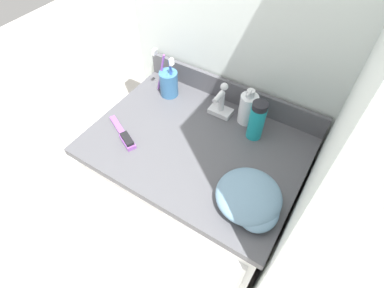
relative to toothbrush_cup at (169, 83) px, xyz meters
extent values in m
plane|color=beige|center=(0.24, -0.17, -0.87)|extent=(6.00, 6.00, 0.00)
cube|color=silver|center=(0.24, 0.16, 0.23)|extent=(0.95, 0.08, 2.20)
cube|color=silver|center=(0.67, -0.17, 0.23)|extent=(0.08, 0.64, 2.20)
cube|color=white|center=(0.24, -0.17, -0.48)|extent=(0.74, 0.52, 0.78)
cube|color=white|center=(0.06, -0.44, -0.52)|extent=(0.35, 0.02, 0.63)
cube|color=white|center=(0.42, -0.44, -0.26)|extent=(0.33, 0.02, 0.19)
cube|color=silver|center=(0.17, -0.45, -0.52)|extent=(0.02, 0.02, 0.09)
cube|color=silver|center=(0.42, -0.45, -0.26)|extent=(0.10, 0.02, 0.01)
cube|color=#4C4C51|center=(0.24, -0.17, -0.07)|extent=(0.77, 0.56, 0.03)
ellipsoid|color=#46464B|center=(0.24, -0.17, -0.15)|extent=(0.37, 0.31, 0.18)
cylinder|color=silver|center=(0.24, -0.17, -0.23)|extent=(0.03, 0.03, 0.01)
cube|color=#4C4C51|center=(0.24, 0.10, -0.01)|extent=(0.77, 0.02, 0.09)
cube|color=silver|center=(0.24, 0.01, -0.05)|extent=(0.09, 0.06, 0.02)
cylinder|color=silver|center=(0.24, 0.01, 0.00)|extent=(0.02, 0.02, 0.08)
cylinder|color=silver|center=(0.24, -0.02, 0.05)|extent=(0.02, 0.06, 0.02)
sphere|color=silver|center=(0.24, 0.02, 0.07)|extent=(0.03, 0.03, 0.03)
cylinder|color=teal|center=(0.00, 0.00, 0.00)|extent=(0.07, 0.07, 0.11)
cylinder|color=blue|center=(0.02, 0.00, 0.03)|extent=(0.02, 0.01, 0.16)
cube|color=white|center=(0.02, 0.00, 0.11)|extent=(0.01, 0.02, 0.03)
cylinder|color=purple|center=(-0.03, 0.00, 0.04)|extent=(0.05, 0.01, 0.18)
cube|color=white|center=(-0.06, 0.00, 0.13)|extent=(0.02, 0.02, 0.03)
cylinder|color=white|center=(0.34, 0.03, 0.00)|extent=(0.07, 0.07, 0.12)
cylinder|color=silver|center=(0.34, 0.03, 0.08)|extent=(0.03, 0.03, 0.03)
cylinder|color=silver|center=(0.34, 0.01, 0.09)|extent=(0.01, 0.04, 0.01)
cylinder|color=teal|center=(0.40, -0.03, 0.01)|extent=(0.06, 0.06, 0.14)
cylinder|color=black|center=(0.40, -0.03, 0.09)|extent=(0.05, 0.05, 0.02)
cube|color=purple|center=(-0.06, -0.26, -0.05)|extent=(0.11, 0.07, 0.01)
cube|color=purple|center=(0.03, -0.30, -0.05)|extent=(0.09, 0.06, 0.02)
cube|color=black|center=(0.03, -0.30, -0.04)|extent=(0.07, 0.05, 0.01)
ellipsoid|color=#6B8EA8|center=(0.50, -0.29, -0.02)|extent=(0.20, 0.20, 0.08)
ellipsoid|color=#7095B0|center=(0.54, -0.32, -0.03)|extent=(0.12, 0.14, 0.06)
camera|label=1|loc=(0.60, -0.78, 0.77)|focal=28.00mm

